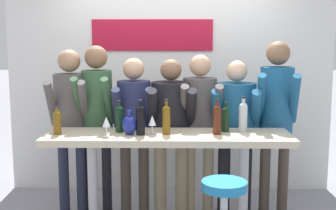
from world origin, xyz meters
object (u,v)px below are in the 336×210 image
at_px(person_center_left, 134,120).
at_px(person_far_right, 276,109).
at_px(wine_bottle_6, 166,118).
at_px(wine_glass_1, 152,121).
at_px(person_left, 97,110).
at_px(person_center, 171,122).
at_px(wine_bottle_5, 243,115).
at_px(wine_bottle_2, 119,118).
at_px(person_far_left, 71,114).
at_px(tasting_table, 168,151).
at_px(wine_bottle_3, 217,118).
at_px(person_right, 236,123).
at_px(wine_bottle_0, 140,119).
at_px(wine_bottle_1, 225,118).
at_px(person_center_right, 200,117).
at_px(decorative_vase, 130,125).
at_px(wine_glass_0, 106,122).
at_px(wine_bottle_4, 57,121).

xyz_separation_m(person_center_left, person_far_right, (1.42, 0.00, 0.11)).
height_order(wine_bottle_6, wine_glass_1, wine_bottle_6).
bearing_deg(person_left, person_center, 1.75).
bearing_deg(wine_bottle_5, person_left, 164.66).
height_order(wine_bottle_2, wine_bottle_6, wine_bottle_6).
bearing_deg(person_center_left, person_far_left, 176.48).
height_order(tasting_table, person_left, person_left).
xyz_separation_m(person_center_left, wine_bottle_6, (0.34, -0.51, 0.11)).
height_order(wine_bottle_3, wine_glass_1, wine_bottle_3).
relative_size(tasting_table, person_right, 1.38).
bearing_deg(wine_bottle_0, wine_bottle_2, 150.25).
bearing_deg(wine_glass_1, wine_bottle_0, 178.61).
distance_m(person_far_left, wine_bottle_3, 1.52).
relative_size(tasting_table, wine_glass_1, 12.56).
height_order(tasting_table, person_right, person_right).
relative_size(wine_bottle_1, wine_bottle_5, 0.85).
height_order(person_far_left, person_center_right, person_far_left).
xyz_separation_m(wine_bottle_1, decorative_vase, (-0.87, -0.14, -0.04)).
height_order(person_center, wine_glass_1, person_center).
distance_m(person_center, wine_bottle_5, 0.78).
bearing_deg(wine_bottle_5, person_center_right, 131.39).
height_order(person_far_left, person_center, person_far_left).
relative_size(wine_bottle_0, wine_glass_0, 1.79).
relative_size(person_center_right, wine_bottle_4, 6.57).
bearing_deg(person_center_left, tasting_table, -58.05).
xyz_separation_m(person_left, person_center_left, (0.37, -0.01, -0.10)).
distance_m(wine_bottle_3, wine_bottle_4, 1.43).
relative_size(tasting_table, decorative_vase, 10.10).
xyz_separation_m(wine_bottle_6, wine_glass_0, (-0.52, -0.10, -0.02)).
bearing_deg(person_left, wine_bottle_0, -46.25).
distance_m(wine_bottle_2, wine_bottle_6, 0.44).
bearing_deg(decorative_vase, wine_bottle_4, 179.95).
height_order(wine_bottle_0, wine_bottle_3, same).
bearing_deg(wine_bottle_4, person_far_left, 90.05).
xyz_separation_m(person_center_left, person_center, (0.37, -0.00, -0.02)).
distance_m(person_center_right, wine_glass_0, 1.08).
relative_size(tasting_table, person_left, 1.26).
xyz_separation_m(person_center, wine_glass_0, (-0.56, -0.61, 0.11)).
bearing_deg(wine_bottle_5, wine_bottle_1, -175.70).
bearing_deg(wine_bottle_3, wine_glass_1, -175.37).
height_order(person_center_left, wine_bottle_3, person_center_left).
bearing_deg(wine_bottle_0, person_far_right, 22.56).
bearing_deg(wine_bottle_5, person_center_left, 160.07).
distance_m(person_center_right, wine_bottle_2, 0.90).
bearing_deg(wine_bottle_0, wine_bottle_3, 3.71).
height_order(person_far_right, wine_bottle_1, person_far_right).
relative_size(person_center, person_far_right, 0.90).
height_order(wine_bottle_0, wine_bottle_1, wine_bottle_0).
bearing_deg(wine_glass_0, wine_bottle_5, 10.93).
bearing_deg(person_center_right, decorative_vase, -139.37).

